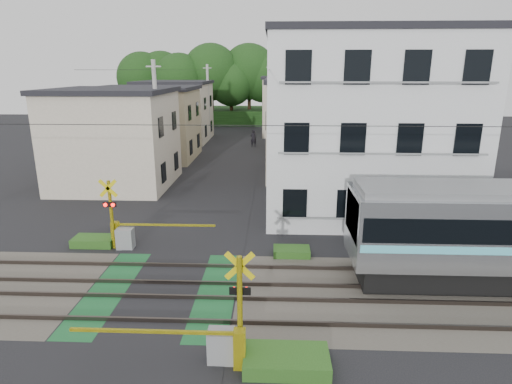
{
  "coord_description": "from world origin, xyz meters",
  "views": [
    {
      "loc": [
        3.82,
        -13.19,
        7.39
      ],
      "look_at": [
        3.05,
        5.0,
        2.19
      ],
      "focal_mm": 30.0,
      "sensor_mm": 36.0,
      "label": 1
    }
  ],
  "objects_px": {
    "crossing_signal_near": "(224,338)",
    "pedestrian": "(253,138)",
    "apartment_block": "(364,124)",
    "crossing_signal_far": "(123,232)"
  },
  "relations": [
    {
      "from": "crossing_signal_near",
      "to": "pedestrian",
      "type": "height_order",
      "value": "crossing_signal_near"
    },
    {
      "from": "apartment_block",
      "to": "pedestrian",
      "type": "height_order",
      "value": "apartment_block"
    },
    {
      "from": "crossing_signal_far",
      "to": "apartment_block",
      "type": "xyz_separation_m",
      "value": [
        11.09,
        5.84,
        3.94
      ]
    },
    {
      "from": "crossing_signal_near",
      "to": "pedestrian",
      "type": "bearing_deg",
      "value": 91.43
    },
    {
      "from": "apartment_block",
      "to": "pedestrian",
      "type": "distance_m",
      "value": 21.08
    },
    {
      "from": "crossing_signal_far",
      "to": "apartment_block",
      "type": "height_order",
      "value": "apartment_block"
    },
    {
      "from": "crossing_signal_near",
      "to": "apartment_block",
      "type": "distance_m",
      "value": 14.95
    },
    {
      "from": "pedestrian",
      "to": "crossing_signal_far",
      "type": "bearing_deg",
      "value": 67.15
    },
    {
      "from": "crossing_signal_far",
      "to": "apartment_block",
      "type": "relative_size",
      "value": 0.46
    },
    {
      "from": "crossing_signal_near",
      "to": "apartment_block",
      "type": "bearing_deg",
      "value": 65.78
    }
  ]
}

